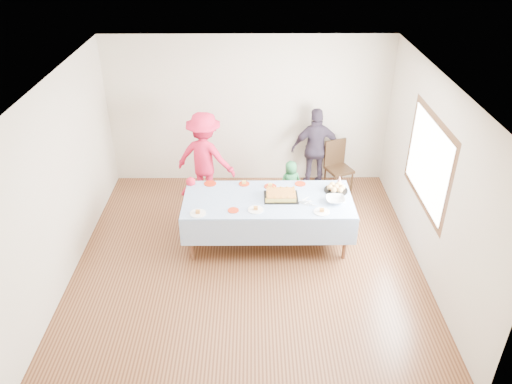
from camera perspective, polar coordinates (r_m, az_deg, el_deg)
ground at (r=7.47m, az=-0.88°, el=-7.62°), size 5.00×5.00×0.00m
room_walls at (r=6.53m, az=-0.53°, el=4.75°), size 5.04×5.04×2.72m
party_table at (r=7.41m, az=1.37°, el=-1.13°), size 2.50×1.10×0.78m
birthday_cake at (r=7.39m, az=2.87°, el=-0.37°), size 0.50×0.39×0.09m
rolls_tray at (r=7.65m, az=9.13°, el=0.42°), size 0.36×0.36×0.11m
punch_bowl at (r=7.37m, az=9.05°, el=-0.90°), size 0.28×0.28×0.07m
party_hat at (r=7.81m, az=9.52°, el=1.33°), size 0.09×0.09×0.16m
fork_pile at (r=7.28m, az=5.92°, el=-1.12°), size 0.24×0.18×0.07m
plate_red_far_a at (r=7.79m, az=-5.28°, el=0.97°), size 0.19×0.19×0.01m
plate_red_far_b at (r=7.75m, az=-1.37°, el=0.95°), size 0.17×0.17×0.01m
plate_red_far_c at (r=7.68m, az=1.64°, el=0.64°), size 0.19×0.19×0.01m
plate_red_far_d at (r=7.78m, az=5.08°, el=0.95°), size 0.17×0.17×0.01m
plate_red_near at (r=7.10m, az=-2.61°, el=-2.10°), size 0.16×0.16×0.01m
plate_white_left at (r=7.07m, az=-6.66°, el=-2.44°), size 0.23×0.23×0.01m
plate_white_mid at (r=7.11m, az=-0.04°, el=-2.04°), size 0.23×0.23×0.01m
plate_white_right at (r=7.12m, az=7.52°, el=-2.25°), size 0.23×0.23×0.01m
dining_chair at (r=9.05m, az=9.27°, el=3.25°), size 0.53×0.53×0.95m
toddler_left at (r=8.01m, az=-7.33°, el=-1.10°), size 0.34×0.24×0.89m
toddler_mid at (r=8.60m, az=3.97°, el=1.09°), size 0.45×0.36×0.79m
toddler_right at (r=7.99m, az=0.69°, el=-1.51°), size 0.42×0.36×0.75m
adult_left at (r=8.55m, az=-5.86°, el=3.92°), size 1.18×0.90×1.62m
adult_right at (r=9.02m, az=6.86°, el=4.95°), size 0.91×0.42×1.51m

